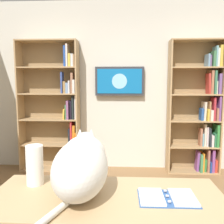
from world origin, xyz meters
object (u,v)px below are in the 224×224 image
cat (82,164)px  paper_towel_roll (35,165)px  open_binder (167,197)px  desk (106,217)px  bookshelf_left (201,111)px  wall_mounted_tv (119,81)px  bookshelf_right (57,109)px

cat → paper_towel_roll: cat is taller
cat → open_binder: bearing=173.9°
desk → bookshelf_left: bearing=-117.7°
wall_mounted_tv → paper_towel_roll: (0.50, 2.37, -0.56)m
wall_mounted_tv → open_binder: 2.64m
bookshelf_right → open_binder: (-1.34, 2.45, -0.25)m
desk → bookshelf_right: bearing=-68.1°
wall_mounted_tv → bookshelf_right: bearing=4.6°
desk → paper_towel_roll: (0.48, -0.17, 0.25)m
bookshelf_left → cat: bearing=58.9°
bookshelf_right → open_binder: bookshelf_right is taller
bookshelf_left → desk: bookshelf_left is taller
wall_mounted_tv → desk: 2.67m
open_binder → paper_towel_roll: size_ratio=1.27×
open_binder → paper_towel_roll: bearing=-10.9°
paper_towel_roll → bookshelf_right: bearing=-77.6°
open_binder → bookshelf_right: bearing=-61.4°
wall_mounted_tv → paper_towel_roll: 2.49m
cat → paper_towel_roll: 0.35m
wall_mounted_tv → paper_towel_roll: wall_mounted_tv is taller
desk → open_binder: 0.37m
bookshelf_right → open_binder: 2.80m
bookshelf_right → wall_mounted_tv: 1.10m
desk → cat: 0.34m
cat → wall_mounted_tv: bearing=-94.0°
open_binder → paper_towel_roll: paper_towel_roll is taller
bookshelf_right → cat: bookshelf_right is taller
desk → open_binder: size_ratio=4.20×
paper_towel_roll → bookshelf_left: bearing=-127.8°
open_binder → cat: bearing=-6.1°
paper_towel_roll → cat: bearing=162.0°
bookshelf_right → open_binder: size_ratio=6.22×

